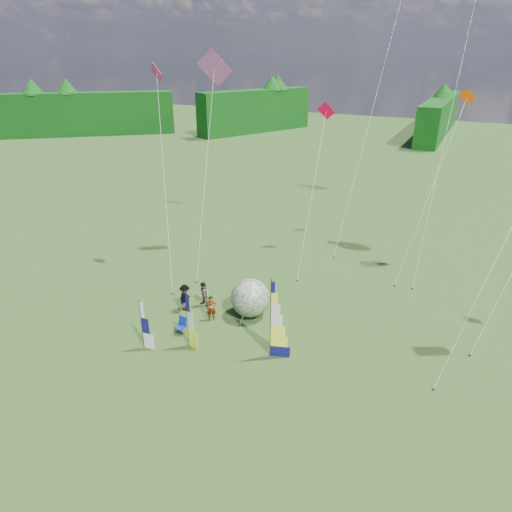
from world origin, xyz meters
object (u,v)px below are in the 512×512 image
at_px(kite_whale, 449,118).
at_px(spectator_c, 185,298).
at_px(feather_banner_main, 271,320).
at_px(side_banner_far, 142,325).
at_px(bol_inflatable, 250,298).
at_px(side_banner_left, 187,320).
at_px(spectator_a, 211,308).
at_px(camp_chair, 180,326).
at_px(spectator_b, 204,295).
at_px(spectator_d, 245,294).

bearing_deg(kite_whale, spectator_c, -143.78).
distance_m(feather_banner_main, side_banner_far, 7.50).
bearing_deg(bol_inflatable, side_banner_left, -110.42).
distance_m(side_banner_far, spectator_a, 4.86).
relative_size(feather_banner_main, side_banner_left, 1.36).
bearing_deg(camp_chair, bol_inflatable, 60.30).
bearing_deg(spectator_b, side_banner_left, -47.00).
relative_size(side_banner_far, spectator_d, 2.02).
distance_m(spectator_c, camp_chair, 2.84).
xyz_separation_m(spectator_c, kite_whale, (13.39, 15.80, 10.52)).
bearing_deg(bol_inflatable, spectator_b, -173.45).
xyz_separation_m(side_banner_far, spectator_b, (0.62, 5.63, -0.66)).
distance_m(spectator_d, camp_chair, 5.30).
xyz_separation_m(spectator_b, kite_whale, (12.54, 14.83, 10.56)).
bearing_deg(side_banner_left, spectator_a, 107.41).
distance_m(spectator_b, kite_whale, 22.11).
distance_m(feather_banner_main, spectator_d, 6.28).
bearing_deg(spectator_b, feather_banner_main, -3.47).
height_order(spectator_a, kite_whale, kite_whale).
distance_m(spectator_b, spectator_c, 1.29).
height_order(side_banner_left, camp_chair, side_banner_left).
height_order(side_banner_left, side_banner_far, side_banner_left).
bearing_deg(spectator_c, spectator_d, -60.97).
bearing_deg(spectator_b, side_banner_far, -74.07).
height_order(feather_banner_main, spectator_d, feather_banner_main).
distance_m(feather_banner_main, side_banner_left, 4.95).
relative_size(side_banner_left, bol_inflatable, 1.38).
distance_m(spectator_b, camp_chair, 3.50).
height_order(spectator_d, kite_whale, kite_whale).
relative_size(side_banner_left, camp_chair, 3.27).
bearing_deg(spectator_b, camp_chair, -60.24).
bearing_deg(spectator_d, bol_inflatable, 147.93).
xyz_separation_m(spectator_a, camp_chair, (-0.93, -2.19, -0.32)).
bearing_deg(spectator_b, spectator_d, 54.33).
height_order(spectator_b, spectator_c, spectator_c).
height_order(side_banner_left, bol_inflatable, side_banner_left).
bearing_deg(spectator_a, camp_chair, -146.43).
distance_m(side_banner_far, camp_chair, 2.63).
relative_size(side_banner_far, kite_whale, 0.14).
bearing_deg(spectator_a, side_banner_far, -148.16).
bearing_deg(kite_whale, side_banner_left, -133.25).
bearing_deg(spectator_b, kite_whale, 72.01).
bearing_deg(spectator_b, spectator_c, -109.20).
relative_size(spectator_d, camp_chair, 1.43).
relative_size(feather_banner_main, side_banner_far, 1.55).
relative_size(bol_inflatable, spectator_b, 1.44).
bearing_deg(side_banner_far, spectator_a, 60.25).
xyz_separation_m(spectator_d, kite_whale, (10.17, 13.35, 10.68)).
bearing_deg(feather_banner_main, spectator_c, 146.06).
distance_m(side_banner_left, spectator_b, 4.65).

